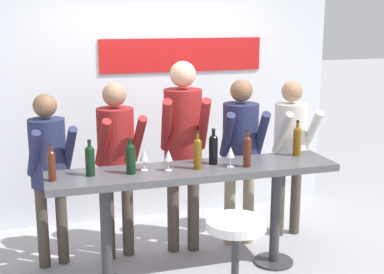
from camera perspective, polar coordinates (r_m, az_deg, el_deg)
ground_plane at (r=4.89m, az=0.27°, el=-14.37°), size 40.00×40.00×0.00m
back_wall at (r=5.92m, az=-4.07°, el=4.12°), size 4.07×0.12×2.67m
tasting_table at (r=4.57m, az=0.28°, el=-5.21°), size 2.47×0.52×0.98m
bar_stool at (r=4.17m, az=4.66°, el=-11.87°), size 0.48×0.48×0.73m
person_far_left at (r=4.85m, az=-15.04°, el=-2.51°), size 0.44×0.55×1.58m
person_left at (r=4.90m, az=-8.06°, el=-1.51°), size 0.45×0.55×1.66m
person_center_left at (r=4.95m, az=-0.95°, el=0.16°), size 0.48×0.61×1.83m
person_center at (r=5.17m, az=5.20°, el=-0.77°), size 0.46×0.56×1.65m
person_center_right at (r=5.46m, az=10.45°, el=-0.43°), size 0.40×0.50×1.61m
wine_bottle_0 at (r=4.28m, az=-14.76°, el=-2.79°), size 0.06×0.06×0.30m
wine_bottle_1 at (r=4.97m, az=11.15°, el=-0.29°), size 0.07×0.07×0.33m
wine_bottle_2 at (r=4.54m, az=5.91°, el=-1.38°), size 0.07×0.07×0.33m
wine_bottle_3 at (r=4.60m, az=2.29°, el=-1.16°), size 0.08×0.08×0.31m
wine_bottle_4 at (r=4.45m, az=0.60°, el=-1.61°), size 0.07×0.07×0.32m
wine_bottle_5 at (r=4.35m, az=-6.56°, el=-2.15°), size 0.08×0.08×0.30m
wine_bottle_6 at (r=4.35m, az=-10.83°, el=-2.33°), size 0.08×0.08×0.30m
wine_glass_0 at (r=4.53m, az=4.14°, el=-1.69°), size 0.07×0.07×0.18m
wine_glass_1 at (r=4.43m, az=-5.14°, el=-2.03°), size 0.07×0.07×0.18m
wine_glass_2 at (r=4.41m, az=-2.53°, el=-2.04°), size 0.07×0.07×0.18m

